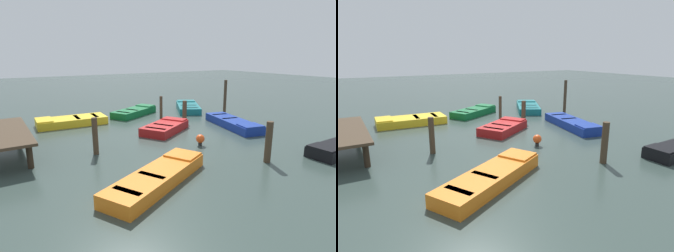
{
  "view_description": "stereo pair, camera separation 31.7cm",
  "coord_description": "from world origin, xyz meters",
  "views": [
    {
      "loc": [
        -11.28,
        6.94,
        3.71
      ],
      "look_at": [
        0.0,
        0.0,
        0.35
      ],
      "focal_mm": 30.53,
      "sensor_mm": 36.0,
      "label": 1
    },
    {
      "loc": [
        -11.45,
        6.67,
        3.71
      ],
      "look_at": [
        0.0,
        0.0,
        0.35
      ],
      "focal_mm": 30.53,
      "sensor_mm": 36.0,
      "label": 2
    }
  ],
  "objects": [
    {
      "name": "rowboat_teal",
      "position": [
        4.17,
        -4.14,
        0.22
      ],
      "size": [
        3.63,
        2.84,
        0.46
      ],
      "rotation": [
        0.0,
        0.0,
        5.77
      ],
      "color": "#14666B",
      "rests_on": "ground_plane"
    },
    {
      "name": "rowboat_yellow",
      "position": [
        4.1,
        3.56,
        0.22
      ],
      "size": [
        1.64,
        3.59,
        0.46
      ],
      "rotation": [
        0.0,
        0.0,
        1.53
      ],
      "color": "gold",
      "rests_on": "ground_plane"
    },
    {
      "name": "mooring_piling_center",
      "position": [
        1.94,
        -5.38,
        1.07
      ],
      "size": [
        0.18,
        0.18,
        2.14
      ],
      "primitive_type": "cylinder",
      "color": "#423323",
      "rests_on": "ground_plane"
    },
    {
      "name": "mooring_piling_far_right",
      "position": [
        2.63,
        -1.15,
        0.69
      ],
      "size": [
        0.17,
        0.17,
        1.37
      ],
      "primitive_type": "cylinder",
      "color": "#423323",
      "rests_on": "ground_plane"
    },
    {
      "name": "mooring_piling_far_left",
      "position": [
        -5.06,
        -0.98,
        0.73
      ],
      "size": [
        0.23,
        0.23,
        1.47
      ],
      "primitive_type": "cylinder",
      "color": "#423323",
      "rests_on": "ground_plane"
    },
    {
      "name": "rowboat_red",
      "position": [
        0.29,
        -0.02,
        0.22
      ],
      "size": [
        2.54,
        2.99,
        0.46
      ],
      "rotation": [
        0.0,
        0.0,
        5.26
      ],
      "color": "maroon",
      "rests_on": "ground_plane"
    },
    {
      "name": "rowboat_orange",
      "position": [
        -4.54,
        3.14,
        0.22
      ],
      "size": [
        2.85,
        4.06,
        0.46
      ],
      "rotation": [
        0.0,
        0.0,
        5.2
      ],
      "color": "orange",
      "rests_on": "ground_plane"
    },
    {
      "name": "rowboat_green",
      "position": [
        4.59,
        -0.38,
        0.22
      ],
      "size": [
        2.55,
        3.33,
        0.46
      ],
      "rotation": [
        0.0,
        0.0,
        5.21
      ],
      "color": "#0F602D",
      "rests_on": "ground_plane"
    },
    {
      "name": "rowboat_blue",
      "position": [
        -0.75,
        -3.51,
        0.22
      ],
      "size": [
        4.06,
        1.9,
        0.46
      ],
      "rotation": [
        0.0,
        0.0,
        2.94
      ],
      "color": "navy",
      "rests_on": "ground_plane"
    },
    {
      "name": "ground_plane",
      "position": [
        0.0,
        0.0,
        0.0
      ],
      "size": [
        80.0,
        80.0,
        0.0
      ],
      "primitive_type": "plane",
      "color": "#33423D"
    },
    {
      "name": "dock_segment",
      "position": [
        0.54,
        6.77,
        0.83
      ],
      "size": [
        4.64,
        1.67,
        0.95
      ],
      "rotation": [
        0.0,
        0.0,
        0.02
      ],
      "color": "#423323",
      "rests_on": "ground_plane"
    },
    {
      "name": "mooring_piling_near_right",
      "position": [
        -1.08,
        3.88,
        0.71
      ],
      "size": [
        0.21,
        0.21,
        1.42
      ],
      "primitive_type": "cylinder",
      "color": "#423323",
      "rests_on": "ground_plane"
    },
    {
      "name": "mooring_piling_near_left",
      "position": [
        1.41,
        -1.94,
        0.61
      ],
      "size": [
        0.24,
        0.24,
        1.21
      ],
      "primitive_type": "cylinder",
      "color": "#423323",
      "rests_on": "ground_plane"
    },
    {
      "name": "marker_buoy",
      "position": [
        -2.35,
        -0.12,
        0.29
      ],
      "size": [
        0.36,
        0.36,
        0.48
      ],
      "color": "#262626",
      "rests_on": "ground_plane"
    }
  ]
}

